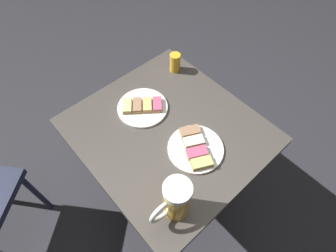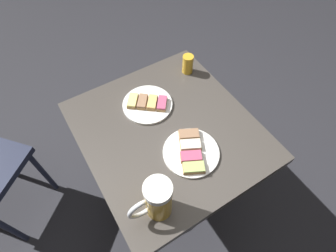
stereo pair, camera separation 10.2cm
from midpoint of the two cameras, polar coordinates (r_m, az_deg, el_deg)
name	(u,v)px [view 2 (the right image)]	position (r m, az deg, el deg)	size (l,w,h in m)	color
ground_plane	(168,198)	(1.72, 1.75, -15.25)	(6.00, 6.00, 0.00)	#28282D
cafe_table	(168,153)	(1.20, 2.44, -5.96)	(0.70, 0.64, 0.76)	black
plate_near	(191,152)	(0.98, 7.91, -5.65)	(0.20, 0.20, 0.03)	white
plate_far	(147,104)	(1.10, -1.74, 4.59)	(0.20, 0.20, 0.03)	white
beer_mug	(157,200)	(0.82, 1.32, -15.72)	(0.08, 0.14, 0.17)	gold
beer_glass_small	(188,64)	(1.22, 6.66, 12.78)	(0.05, 0.05, 0.09)	gold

